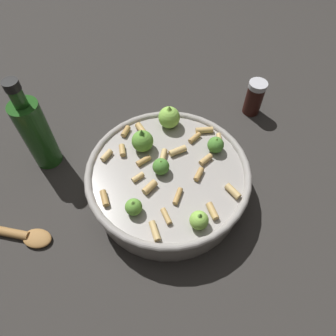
{
  "coord_description": "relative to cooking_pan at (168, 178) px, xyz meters",
  "views": [
    {
      "loc": [
        -0.27,
        0.15,
        0.52
      ],
      "look_at": [
        0.0,
        0.0,
        0.08
      ],
      "focal_mm": 32.83,
      "sensor_mm": 36.0,
      "label": 1
    }
  ],
  "objects": [
    {
      "name": "ground_plane",
      "position": [
        -0.0,
        0.0,
        -0.04
      ],
      "size": [
        2.4,
        2.4,
        0.0
      ],
      "primitive_type": "plane",
      "color": "#2D2B28"
    },
    {
      "name": "cooking_pan",
      "position": [
        0.0,
        0.0,
        0.0
      ],
      "size": [
        0.3,
        0.3,
        0.12
      ],
      "color": "#9E9993",
      "rests_on": "ground"
    },
    {
      "name": "pepper_shaker",
      "position": [
        0.1,
        -0.28,
        0.0
      ],
      "size": [
        0.04,
        0.04,
        0.08
      ],
      "color": "#33140F",
      "rests_on": "ground"
    },
    {
      "name": "olive_oil_bottle",
      "position": [
        0.19,
        0.18,
        0.04
      ],
      "size": [
        0.05,
        0.05,
        0.2
      ],
      "color": "#1E4C19",
      "rests_on": "ground"
    }
  ]
}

